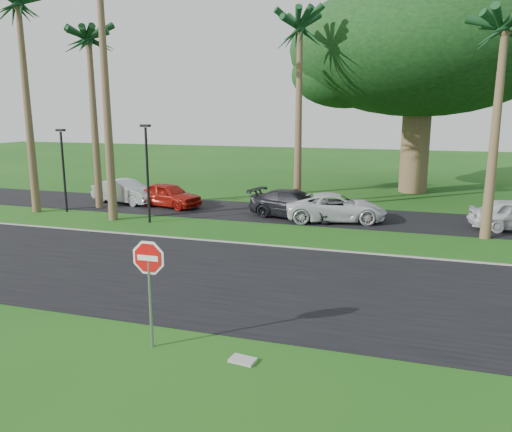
{
  "coord_description": "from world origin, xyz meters",
  "views": [
    {
      "loc": [
        5.88,
        -12.29,
        5.24
      ],
      "look_at": [
        1.0,
        3.29,
        1.8
      ],
      "focal_mm": 35.0,
      "sensor_mm": 36.0,
      "label": 1
    }
  ],
  "objects_px": {
    "car_minivan": "(336,208)",
    "stop_sign_near": "(149,272)",
    "car_silver": "(125,192)",
    "car_dark": "(295,205)",
    "car_red": "(169,195)"
  },
  "relations": [
    {
      "from": "car_minivan",
      "to": "car_dark",
      "type": "bearing_deg",
      "value": 73.42
    },
    {
      "from": "car_silver",
      "to": "stop_sign_near",
      "type": "bearing_deg",
      "value": -134.09
    },
    {
      "from": "car_red",
      "to": "car_dark",
      "type": "distance_m",
      "value": 7.38
    },
    {
      "from": "car_silver",
      "to": "car_minivan",
      "type": "bearing_deg",
      "value": -82.91
    },
    {
      "from": "car_minivan",
      "to": "stop_sign_near",
      "type": "bearing_deg",
      "value": 158.6
    },
    {
      "from": "car_silver",
      "to": "car_minivan",
      "type": "relative_size",
      "value": 0.86
    },
    {
      "from": "stop_sign_near",
      "to": "car_minivan",
      "type": "height_order",
      "value": "stop_sign_near"
    },
    {
      "from": "car_dark",
      "to": "car_silver",
      "type": "bearing_deg",
      "value": 97.71
    },
    {
      "from": "car_silver",
      "to": "car_red",
      "type": "relative_size",
      "value": 1.05
    },
    {
      "from": "car_silver",
      "to": "car_dark",
      "type": "height_order",
      "value": "car_dark"
    },
    {
      "from": "car_silver",
      "to": "car_dark",
      "type": "relative_size",
      "value": 0.88
    },
    {
      "from": "car_red",
      "to": "car_dark",
      "type": "relative_size",
      "value": 0.84
    },
    {
      "from": "car_silver",
      "to": "car_dark",
      "type": "xyz_separation_m",
      "value": [
        10.24,
        -1.02,
        0.0
      ]
    },
    {
      "from": "car_red",
      "to": "car_dark",
      "type": "height_order",
      "value": "car_dark"
    },
    {
      "from": "stop_sign_near",
      "to": "car_minivan",
      "type": "xyz_separation_m",
      "value": [
        1.99,
        14.42,
        -1.11
      ]
    }
  ]
}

